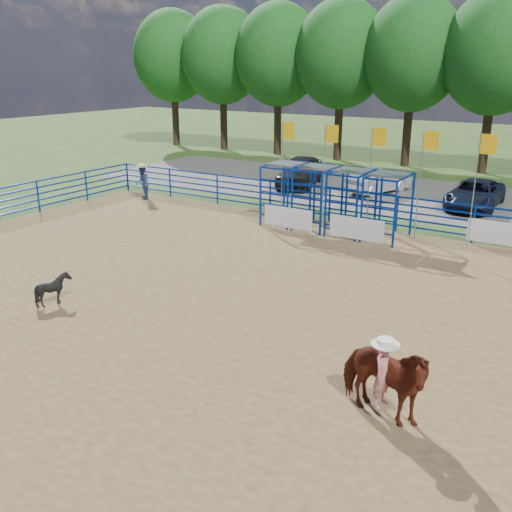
% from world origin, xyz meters
% --- Properties ---
extents(ground, '(120.00, 120.00, 0.00)m').
position_xyz_m(ground, '(0.00, 0.00, 0.00)').
color(ground, '#415E25').
rests_on(ground, ground).
extents(arena_dirt, '(30.00, 20.00, 0.02)m').
position_xyz_m(arena_dirt, '(0.00, 0.00, 0.01)').
color(arena_dirt, olive).
rests_on(arena_dirt, ground).
extents(gravel_strip, '(40.00, 10.00, 0.01)m').
position_xyz_m(gravel_strip, '(0.00, 17.00, 0.01)').
color(gravel_strip, '#65625A').
rests_on(gravel_strip, ground).
extents(horse_and_rider, '(2.09, 1.22, 2.32)m').
position_xyz_m(horse_and_rider, '(4.17, -2.77, 0.91)').
color(horse_and_rider, maroon).
rests_on(horse_and_rider, arena_dirt).
extents(calf, '(1.08, 1.04, 0.93)m').
position_xyz_m(calf, '(-5.60, -2.47, 0.48)').
color(calf, black).
rests_on(calf, arena_dirt).
extents(spectator_cowboy, '(1.03, 1.05, 1.76)m').
position_xyz_m(spectator_cowboy, '(-12.78, 8.82, 0.90)').
color(spectator_cowboy, navy).
rests_on(spectator_cowboy, arena_dirt).
extents(car_a, '(3.05, 5.17, 1.65)m').
position_xyz_m(car_a, '(-7.75, 16.22, 0.84)').
color(car_a, black).
rests_on(car_a, gravel_strip).
extents(car_b, '(2.61, 4.16, 1.29)m').
position_xyz_m(car_b, '(-3.36, 16.81, 0.66)').
color(car_b, '#999CA1').
rests_on(car_b, gravel_strip).
extents(car_c, '(2.23, 4.71, 1.30)m').
position_xyz_m(car_c, '(1.74, 16.01, 0.66)').
color(car_c, black).
rests_on(car_c, gravel_strip).
extents(perimeter_fence, '(30.10, 20.10, 1.50)m').
position_xyz_m(perimeter_fence, '(0.00, 0.00, 0.75)').
color(perimeter_fence, '#062991').
rests_on(perimeter_fence, ground).
extents(chute_assembly, '(19.32, 2.41, 4.20)m').
position_xyz_m(chute_assembly, '(-1.90, 8.84, 1.26)').
color(chute_assembly, '#062991').
rests_on(chute_assembly, ground).
extents(treeline, '(56.40, 6.40, 11.24)m').
position_xyz_m(treeline, '(0.00, 26.00, 7.53)').
color(treeline, '#3F2B19').
rests_on(treeline, ground).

